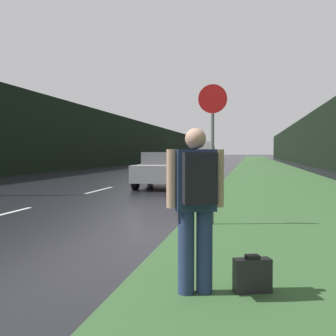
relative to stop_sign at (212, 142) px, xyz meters
The scene contains 13 objects.
grass_verge 34.22m from the stop_sign, 86.09° to the left, with size 6.00×240.00×0.02m, color #33562D.
lane_stripe_c 9.16m from the stop_sign, 125.27° to the left, with size 0.12×3.00×0.01m, color silver.
lane_stripe_d 15.36m from the stop_sign, 109.91° to the left, with size 0.12×3.00×0.01m, color silver.
lane_stripe_e 22.04m from the stop_sign, 103.68° to the left, with size 0.12×3.00×0.01m, color silver.
treeline_far_side 46.83m from the stop_sign, 109.62° to the left, with size 2.00×140.00×5.99m, color black.
treeline_near_side 44.90m from the stop_sign, 79.30° to the left, with size 2.00×140.00×5.96m, color black.
stop_sign is the anchor object (origin of this frame).
hitchhiker_with_backpack 4.48m from the stop_sign, 87.19° to the right, with size 0.59×0.52×1.78m.
suitcase 4.57m from the stop_sign, 79.24° to the right, with size 0.43×0.28×0.42m.
car_passing_near 9.53m from the stop_sign, 108.01° to the left, with size 1.94×4.12×1.54m.
car_passing_far 22.54m from the stop_sign, 97.48° to the left, with size 1.88×4.60×1.33m.
car_oncoming 31.92m from the stop_sign, 103.52° to the left, with size 1.96×4.05×1.37m.
delivery_truck 74.76m from the stop_sign, 95.73° to the left, with size 2.45×8.02×3.61m.
Camera 1 is at (5.96, -2.90, 1.52)m, focal length 45.00 mm.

